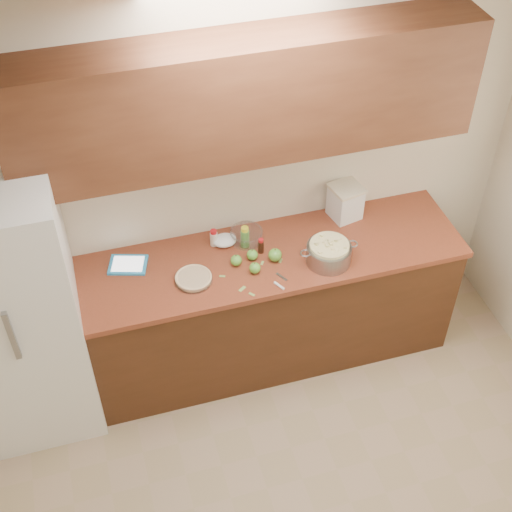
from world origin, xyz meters
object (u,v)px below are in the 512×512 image
object	(u,v)px
pie	(194,278)
colander	(329,253)
tablet	(128,265)
flour_canister	(345,201)

from	to	relation	value
pie	colander	xyz separation A→B (m)	(0.83, -0.06, 0.05)
pie	tablet	xyz separation A→B (m)	(-0.36, 0.24, -0.01)
flour_canister	tablet	bearing A→B (deg)	-176.97
colander	flour_canister	xyz separation A→B (m)	(0.25, 0.38, 0.05)
flour_canister	tablet	size ratio (longest dim) A/B	0.88
colander	flour_canister	size ratio (longest dim) A/B	1.56
pie	flour_canister	xyz separation A→B (m)	(1.08, 0.31, 0.10)
pie	flour_canister	size ratio (longest dim) A/B	0.96
colander	tablet	world-z (taller)	colander
flour_canister	pie	bearing A→B (deg)	-163.79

